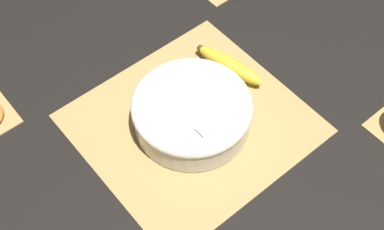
{
  "coord_description": "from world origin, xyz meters",
  "views": [
    {
      "loc": [
        -0.42,
        -0.51,
        0.97
      ],
      "look_at": [
        0.0,
        0.0,
        0.03
      ],
      "focal_mm": 50.0,
      "sensor_mm": 36.0,
      "label": 1
    }
  ],
  "objects": [
    {
      "name": "ground_plane",
      "position": [
        0.0,
        0.0,
        0.0
      ],
      "size": [
        6.0,
        6.0,
        0.0
      ],
      "primitive_type": "plane",
      "color": "black"
    },
    {
      "name": "whole_banana",
      "position": [
        0.16,
        0.06,
        0.03
      ],
      "size": [
        0.08,
        0.18,
        0.04
      ],
      "color": "yellow",
      "rests_on": "bamboo_mat_center"
    },
    {
      "name": "bamboo_mat_center",
      "position": [
        -0.0,
        0.0,
        0.0
      ],
      "size": [
        0.46,
        0.44,
        0.01
      ],
      "color": "tan",
      "rests_on": "ground_plane"
    },
    {
      "name": "fruit_salad_bowl",
      "position": [
        0.0,
        -0.0,
        0.05
      ],
      "size": [
        0.26,
        0.26,
        0.08
      ],
      "color": "silver",
      "rests_on": "bamboo_mat_center"
    }
  ]
}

